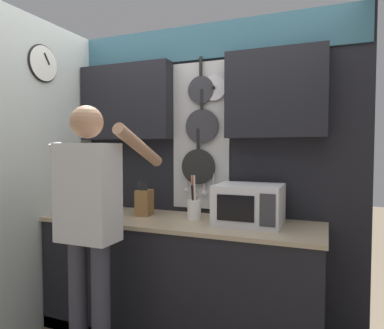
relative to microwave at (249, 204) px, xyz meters
name	(u,v)px	position (x,y,z in m)	size (l,w,h in m)	color
base_cabinet_counter	(179,277)	(-0.53, -0.05, -0.59)	(2.12, 0.67, 0.89)	black
back_wall_unit	(193,141)	(-0.53, 0.25, 0.46)	(2.69, 0.20, 2.44)	black
side_wall	(31,173)	(-1.60, -0.43, 0.21)	(0.07, 1.60, 2.44)	silver
microwave	(249,204)	(0.00, 0.00, 0.00)	(0.46, 0.40, 0.28)	silver
knife_block	(144,202)	(-0.86, 0.00, -0.03)	(0.13, 0.16, 0.29)	brown
utensil_crock	(194,208)	(-0.42, 0.00, -0.05)	(0.10, 0.10, 0.34)	white
person	(89,213)	(-0.90, -0.63, -0.01)	(0.54, 0.64, 1.70)	#383842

